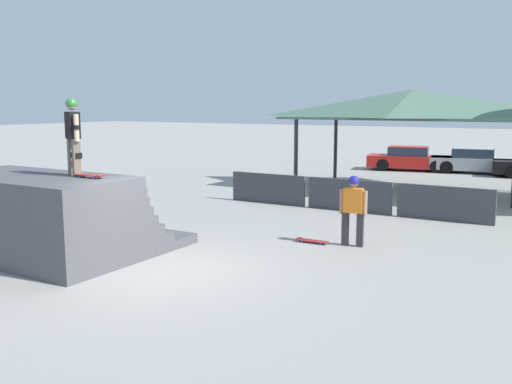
% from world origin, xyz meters
% --- Properties ---
extents(ground_plane, '(160.00, 160.00, 0.00)m').
position_xyz_m(ground_plane, '(0.00, 0.00, 0.00)').
color(ground_plane, gray).
extents(quarter_pipe_ramp, '(4.73, 4.19, 1.89)m').
position_xyz_m(quarter_pipe_ramp, '(-3.11, -0.30, 0.85)').
color(quarter_pipe_ramp, '#4C4C51').
rests_on(quarter_pipe_ramp, ground).
extents(skater_on_deck, '(0.73, 0.47, 1.72)m').
position_xyz_m(skater_on_deck, '(-2.23, -0.16, 2.88)').
color(skater_on_deck, '#6B6051').
rests_on(skater_on_deck, quarter_pipe_ramp).
extents(skateboard_on_deck, '(0.79, 0.20, 0.09)m').
position_xyz_m(skateboard_on_deck, '(-1.62, -0.28, 1.95)').
color(skateboard_on_deck, blue).
rests_on(skateboard_on_deck, quarter_pipe_ramp).
extents(bystander_walking, '(0.69, 0.30, 1.75)m').
position_xyz_m(bystander_walking, '(2.76, 4.07, 1.03)').
color(bystander_walking, '#2D2D33').
rests_on(bystander_walking, ground).
extents(skateboard_on_ground, '(0.85, 0.23, 0.09)m').
position_xyz_m(skateboard_on_ground, '(1.75, 3.83, 0.06)').
color(skateboard_on_ground, blue).
rests_on(skateboard_on_ground, ground).
extents(barrier_fence, '(8.98, 0.12, 1.05)m').
position_xyz_m(barrier_fence, '(0.95, 8.41, 0.52)').
color(barrier_fence, '#3D3D42').
rests_on(barrier_fence, ground).
extents(pavilion_shelter, '(9.66, 4.84, 4.06)m').
position_xyz_m(pavilion_shelter, '(1.40, 13.82, 3.46)').
color(pavilion_shelter, '#2D2D33').
rests_on(pavilion_shelter, ground).
extents(parked_car_red, '(4.62, 2.45, 1.27)m').
position_xyz_m(parked_car_red, '(-0.64, 21.09, 0.60)').
color(parked_car_red, red).
rests_on(parked_car_red, ground).
extents(parked_car_silver, '(4.50, 2.24, 1.27)m').
position_xyz_m(parked_car_silver, '(2.52, 21.61, 0.60)').
color(parked_car_silver, '#A8AAAF').
rests_on(parked_car_silver, ground).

